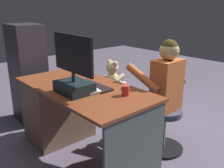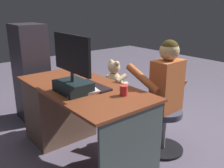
{
  "view_description": "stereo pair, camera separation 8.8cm",
  "coord_description": "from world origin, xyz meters",
  "px_view_note": "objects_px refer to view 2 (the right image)",
  "views": [
    {
      "loc": [
        -1.9,
        1.62,
        1.5
      ],
      "look_at": [
        -0.05,
        -0.0,
        0.72
      ],
      "focal_mm": 40.25,
      "sensor_mm": 36.0,
      "label": 1
    },
    {
      "loc": [
        -1.96,
        1.55,
        1.5
      ],
      "look_at": [
        -0.05,
        -0.0,
        0.72
      ],
      "focal_mm": 40.25,
      "sensor_mm": 36.0,
      "label": 2
    }
  ],
  "objects_px": {
    "desk": "(64,107)",
    "cup": "(124,91)",
    "monitor": "(73,75)",
    "visitor_chair": "(164,127)",
    "computer_mouse": "(73,78)",
    "office_chair_teddy": "(114,103)",
    "person": "(160,86)",
    "keyboard": "(93,86)",
    "teddy_bear": "(115,76)",
    "tv_remote": "(64,83)"
  },
  "relations": [
    {
      "from": "desk",
      "to": "visitor_chair",
      "type": "relative_size",
      "value": 3.18
    },
    {
      "from": "keyboard",
      "to": "tv_remote",
      "type": "xyz_separation_m",
      "value": [
        0.25,
        0.17,
        -0.0
      ]
    },
    {
      "from": "desk",
      "to": "person",
      "type": "bearing_deg",
      "value": -137.34
    },
    {
      "from": "teddy_bear",
      "to": "tv_remote",
      "type": "bearing_deg",
      "value": 106.04
    },
    {
      "from": "person",
      "to": "keyboard",
      "type": "bearing_deg",
      "value": 64.77
    },
    {
      "from": "office_chair_teddy",
      "to": "tv_remote",
      "type": "bearing_deg",
      "value": 106.28
    },
    {
      "from": "monitor",
      "to": "office_chair_teddy",
      "type": "bearing_deg",
      "value": -60.48
    },
    {
      "from": "desk",
      "to": "tv_remote",
      "type": "distance_m",
      "value": 0.43
    },
    {
      "from": "person",
      "to": "tv_remote",
      "type": "bearing_deg",
      "value": 55.84
    },
    {
      "from": "person",
      "to": "visitor_chair",
      "type": "bearing_deg",
      "value": 177.07
    },
    {
      "from": "tv_remote",
      "to": "cup",
      "type": "bearing_deg",
      "value": -135.09
    },
    {
      "from": "teddy_bear",
      "to": "visitor_chair",
      "type": "xyz_separation_m",
      "value": [
        -0.88,
        0.06,
        -0.36
      ]
    },
    {
      "from": "desk",
      "to": "computer_mouse",
      "type": "height_order",
      "value": "computer_mouse"
    },
    {
      "from": "person",
      "to": "desk",
      "type": "bearing_deg",
      "value": 42.66
    },
    {
      "from": "computer_mouse",
      "to": "teddy_bear",
      "type": "relative_size",
      "value": 0.26
    },
    {
      "from": "monitor",
      "to": "cup",
      "type": "relative_size",
      "value": 6.26
    },
    {
      "from": "teddy_bear",
      "to": "person",
      "type": "relative_size",
      "value": 0.31
    },
    {
      "from": "keyboard",
      "to": "person",
      "type": "height_order",
      "value": "person"
    },
    {
      "from": "computer_mouse",
      "to": "office_chair_teddy",
      "type": "bearing_deg",
      "value": -76.59
    },
    {
      "from": "computer_mouse",
      "to": "visitor_chair",
      "type": "height_order",
      "value": "computer_mouse"
    },
    {
      "from": "keyboard",
      "to": "tv_remote",
      "type": "bearing_deg",
      "value": 35.01
    },
    {
      "from": "monitor",
      "to": "office_chair_teddy",
      "type": "xyz_separation_m",
      "value": [
        0.51,
        -0.89,
        -0.65
      ]
    },
    {
      "from": "tv_remote",
      "to": "person",
      "type": "relative_size",
      "value": 0.13
    },
    {
      "from": "desk",
      "to": "teddy_bear",
      "type": "height_order",
      "value": "teddy_bear"
    },
    {
      "from": "computer_mouse",
      "to": "teddy_bear",
      "type": "bearing_deg",
      "value": -76.83
    },
    {
      "from": "desk",
      "to": "keyboard",
      "type": "distance_m",
      "value": 0.59
    },
    {
      "from": "computer_mouse",
      "to": "visitor_chair",
      "type": "distance_m",
      "value": 1.09
    },
    {
      "from": "keyboard",
      "to": "office_chair_teddy",
      "type": "relative_size",
      "value": 0.89
    },
    {
      "from": "computer_mouse",
      "to": "person",
      "type": "relative_size",
      "value": 0.08
    },
    {
      "from": "keyboard",
      "to": "monitor",
      "type": "bearing_deg",
      "value": 93.14
    },
    {
      "from": "cup",
      "to": "tv_remote",
      "type": "distance_m",
      "value": 0.66
    },
    {
      "from": "monitor",
      "to": "person",
      "type": "relative_size",
      "value": 0.47
    },
    {
      "from": "monitor",
      "to": "visitor_chair",
      "type": "bearing_deg",
      "value": -113.83
    },
    {
      "from": "teddy_bear",
      "to": "visitor_chair",
      "type": "relative_size",
      "value": 0.79
    },
    {
      "from": "tv_remote",
      "to": "office_chair_teddy",
      "type": "xyz_separation_m",
      "value": [
        0.25,
        -0.84,
        -0.5
      ]
    },
    {
      "from": "teddy_bear",
      "to": "desk",
      "type": "bearing_deg",
      "value": 91.97
    },
    {
      "from": "monitor",
      "to": "computer_mouse",
      "type": "distance_m",
      "value": 0.42
    },
    {
      "from": "desk",
      "to": "cup",
      "type": "height_order",
      "value": "cup"
    },
    {
      "from": "computer_mouse",
      "to": "office_chair_teddy",
      "type": "xyz_separation_m",
      "value": [
        0.17,
        -0.7,
        -0.51
      ]
    },
    {
      "from": "desk",
      "to": "office_chair_teddy",
      "type": "distance_m",
      "value": 0.76
    },
    {
      "from": "cup",
      "to": "computer_mouse",
      "type": "bearing_deg",
      "value": 7.98
    },
    {
      "from": "keyboard",
      "to": "office_chair_teddy",
      "type": "bearing_deg",
      "value": -53.52
    },
    {
      "from": "desk",
      "to": "cup",
      "type": "relative_size",
      "value": 16.62
    },
    {
      "from": "keyboard",
      "to": "cup",
      "type": "height_order",
      "value": "cup"
    },
    {
      "from": "visitor_chair",
      "to": "monitor",
      "type": "bearing_deg",
      "value": 66.17
    },
    {
      "from": "tv_remote",
      "to": "desk",
      "type": "bearing_deg",
      "value": -0.6
    },
    {
      "from": "cup",
      "to": "tv_remote",
      "type": "xyz_separation_m",
      "value": [
        0.61,
        0.24,
        -0.04
      ]
    },
    {
      "from": "computer_mouse",
      "to": "monitor",
      "type": "bearing_deg",
      "value": 149.84
    },
    {
      "from": "desk",
      "to": "monitor",
      "type": "xyz_separation_m",
      "value": [
        -0.48,
        0.15,
        0.51
      ]
    },
    {
      "from": "monitor",
      "to": "teddy_bear",
      "type": "bearing_deg",
      "value": -60.84
    }
  ]
}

